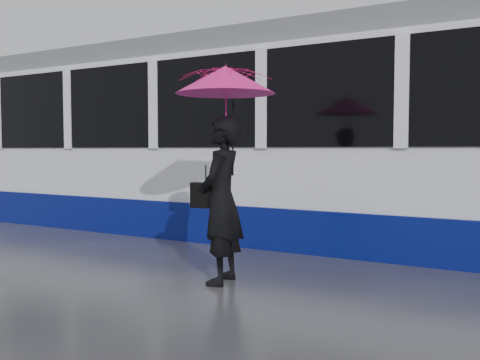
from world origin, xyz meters
The scene contains 6 objects.
ground centered at (0.00, 0.00, 0.00)m, with size 90.00×90.00×0.00m, color #29292D.
rails centered at (0.00, 2.50, 0.01)m, with size 34.00×1.51×0.02m.
tram centered at (-3.97, 2.50, 1.64)m, with size 26.00×2.56×3.35m.
woman centered at (0.09, -0.69, 0.91)m, with size 0.67×0.44×1.83m, color black.
umbrella centered at (0.14, -0.69, 2.00)m, with size 1.28×1.28×1.23m.
handbag centered at (-0.13, -0.67, 0.96)m, with size 0.35×0.21×0.46m.
Camera 1 is at (3.19, -5.60, 1.47)m, focal length 40.00 mm.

